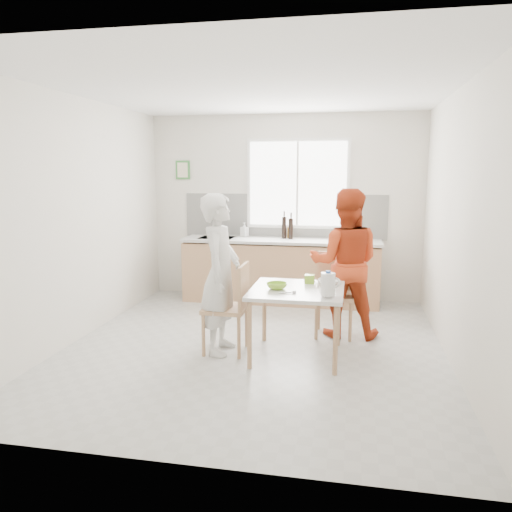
{
  "coord_description": "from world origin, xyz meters",
  "views": [
    {
      "loc": [
        1.0,
        -5.08,
        1.89
      ],
      "look_at": [
        -0.02,
        0.2,
        0.97
      ],
      "focal_mm": 35.0,
      "sensor_mm": 36.0,
      "label": 1
    }
  ],
  "objects_px": {
    "chair_left": "(232,304)",
    "bowl_green": "(277,286)",
    "chair_far": "(335,290)",
    "milk_jug": "(328,284)",
    "person_white": "(221,274)",
    "bowl_white": "(328,282)",
    "wine_bottle_a": "(284,227)",
    "person_red": "(345,263)",
    "wine_bottle_b": "(291,229)",
    "dining_table": "(297,296)"
  },
  "relations": [
    {
      "from": "bowl_green",
      "to": "person_white",
      "type": "bearing_deg",
      "value": 175.19
    },
    {
      "from": "person_red",
      "to": "person_white",
      "type": "bearing_deg",
      "value": 31.97
    },
    {
      "from": "dining_table",
      "to": "wine_bottle_a",
      "type": "relative_size",
      "value": 2.9
    },
    {
      "from": "dining_table",
      "to": "person_red",
      "type": "distance_m",
      "value": 0.93
    },
    {
      "from": "bowl_green",
      "to": "wine_bottle_a",
      "type": "bearing_deg",
      "value": 96.08
    },
    {
      "from": "chair_far",
      "to": "wine_bottle_b",
      "type": "xyz_separation_m",
      "value": [
        -0.69,
        1.37,
        0.55
      ]
    },
    {
      "from": "chair_left",
      "to": "milk_jug",
      "type": "bearing_deg",
      "value": 74.39
    },
    {
      "from": "person_white",
      "to": "milk_jug",
      "type": "height_order",
      "value": "person_white"
    },
    {
      "from": "chair_far",
      "to": "wine_bottle_a",
      "type": "distance_m",
      "value": 1.7
    },
    {
      "from": "person_white",
      "to": "bowl_green",
      "type": "height_order",
      "value": "person_white"
    },
    {
      "from": "wine_bottle_a",
      "to": "wine_bottle_b",
      "type": "distance_m",
      "value": 0.11
    },
    {
      "from": "dining_table",
      "to": "wine_bottle_a",
      "type": "bearing_deg",
      "value": 101.25
    },
    {
      "from": "chair_far",
      "to": "person_red",
      "type": "height_order",
      "value": "person_red"
    },
    {
      "from": "dining_table",
      "to": "wine_bottle_b",
      "type": "distance_m",
      "value": 2.26
    },
    {
      "from": "chair_left",
      "to": "wine_bottle_a",
      "type": "relative_size",
      "value": 2.95
    },
    {
      "from": "bowl_green",
      "to": "wine_bottle_b",
      "type": "relative_size",
      "value": 0.68
    },
    {
      "from": "person_white",
      "to": "wine_bottle_b",
      "type": "xyz_separation_m",
      "value": [
        0.46,
        2.19,
        0.24
      ]
    },
    {
      "from": "chair_left",
      "to": "bowl_green",
      "type": "height_order",
      "value": "chair_left"
    },
    {
      "from": "dining_table",
      "to": "chair_left",
      "type": "relative_size",
      "value": 0.98
    },
    {
      "from": "chair_left",
      "to": "bowl_green",
      "type": "bearing_deg",
      "value": 84.04
    },
    {
      "from": "person_red",
      "to": "wine_bottle_b",
      "type": "height_order",
      "value": "person_red"
    },
    {
      "from": "wine_bottle_a",
      "to": "chair_left",
      "type": "bearing_deg",
      "value": -96.08
    },
    {
      "from": "chair_far",
      "to": "milk_jug",
      "type": "height_order",
      "value": "milk_jug"
    },
    {
      "from": "dining_table",
      "to": "chair_far",
      "type": "height_order",
      "value": "chair_far"
    },
    {
      "from": "chair_far",
      "to": "wine_bottle_a",
      "type": "xyz_separation_m",
      "value": [
        -0.79,
        1.4,
        0.56
      ]
    },
    {
      "from": "wine_bottle_a",
      "to": "wine_bottle_b",
      "type": "xyz_separation_m",
      "value": [
        0.1,
        -0.03,
        -0.01
      ]
    },
    {
      "from": "chair_far",
      "to": "wine_bottle_b",
      "type": "bearing_deg",
      "value": 116.78
    },
    {
      "from": "bowl_green",
      "to": "wine_bottle_a",
      "type": "xyz_separation_m",
      "value": [
        -0.24,
        2.27,
        0.33
      ]
    },
    {
      "from": "wine_bottle_a",
      "to": "bowl_green",
      "type": "bearing_deg",
      "value": -83.92
    },
    {
      "from": "bowl_green",
      "to": "bowl_white",
      "type": "relative_size",
      "value": 0.92
    },
    {
      "from": "dining_table",
      "to": "bowl_green",
      "type": "xyz_separation_m",
      "value": [
        -0.2,
        -0.05,
        0.11
      ]
    },
    {
      "from": "person_red",
      "to": "bowl_green",
      "type": "bearing_deg",
      "value": 51.74
    },
    {
      "from": "dining_table",
      "to": "chair_far",
      "type": "bearing_deg",
      "value": 66.91
    },
    {
      "from": "milk_jug",
      "to": "wine_bottle_b",
      "type": "height_order",
      "value": "wine_bottle_b"
    },
    {
      "from": "person_red",
      "to": "wine_bottle_b",
      "type": "xyz_separation_m",
      "value": [
        -0.8,
        1.41,
        0.22
      ]
    },
    {
      "from": "person_red",
      "to": "wine_bottle_b",
      "type": "relative_size",
      "value": 5.65
    },
    {
      "from": "bowl_white",
      "to": "wine_bottle_b",
      "type": "bearing_deg",
      "value": 108.23
    },
    {
      "from": "person_white",
      "to": "chair_left",
      "type": "bearing_deg",
      "value": -90.0
    },
    {
      "from": "wine_bottle_b",
      "to": "dining_table",
      "type": "bearing_deg",
      "value": -81.22
    },
    {
      "from": "bowl_green",
      "to": "person_red",
      "type": "bearing_deg",
      "value": 51.71
    },
    {
      "from": "bowl_white",
      "to": "wine_bottle_a",
      "type": "xyz_separation_m",
      "value": [
        -0.74,
        1.97,
        0.34
      ]
    },
    {
      "from": "milk_jug",
      "to": "wine_bottle_a",
      "type": "relative_size",
      "value": 0.74
    },
    {
      "from": "person_white",
      "to": "bowl_white",
      "type": "xyz_separation_m",
      "value": [
        1.1,
        0.25,
        -0.09
      ]
    },
    {
      "from": "chair_far",
      "to": "chair_left",
      "type": "bearing_deg",
      "value": -141.36
    },
    {
      "from": "chair_left",
      "to": "chair_far",
      "type": "height_order",
      "value": "chair_far"
    },
    {
      "from": "chair_left",
      "to": "person_white",
      "type": "relative_size",
      "value": 0.57
    },
    {
      "from": "person_white",
      "to": "dining_table",
      "type": "bearing_deg",
      "value": -90.0
    },
    {
      "from": "dining_table",
      "to": "chair_left",
      "type": "bearing_deg",
      "value": 179.97
    },
    {
      "from": "person_red",
      "to": "bowl_white",
      "type": "bearing_deg",
      "value": 73.62
    },
    {
      "from": "chair_far",
      "to": "wine_bottle_b",
      "type": "height_order",
      "value": "wine_bottle_b"
    }
  ]
}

